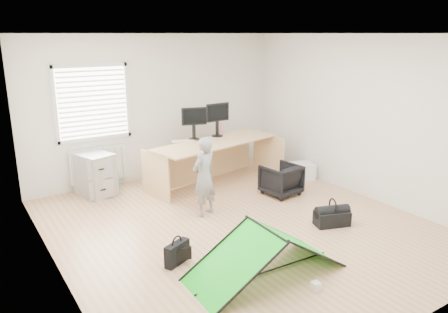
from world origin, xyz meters
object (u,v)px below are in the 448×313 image
thermos (222,129)px  office_chair (281,180)px  storage_crate (299,171)px  duffel_bag (332,218)px  laptop_bag (177,253)px  monitor_left (194,128)px  filing_cabinet (95,174)px  monitor_right (217,124)px  kite (265,251)px  desk (216,164)px  person (204,177)px

thermos → office_chair: (0.35, -1.36, -0.68)m
storage_crate → duffel_bag: (-1.04, -1.85, -0.04)m
laptop_bag → duffel_bag: size_ratio=0.74×
monitor_left → laptop_bag: size_ratio=1.25×
filing_cabinet → monitor_right: bearing=-28.5°
storage_crate → monitor_right: bearing=145.9°
monitor_left → monitor_right: 0.50m
kite → storage_crate: kite is taller
desk → monitor_right: (0.23, 0.34, 0.65)m
person → office_chair: bearing=162.9°
desk → thermos: size_ratio=10.23×
person → laptop_bag: (-1.04, -1.11, -0.48)m
person → kite: size_ratio=0.67×
laptop_bag → duffel_bag: 2.41m
desk → monitor_right: monitor_right is taller
laptop_bag → storage_crate: bearing=1.3°
filing_cabinet → person: size_ratio=0.60×
laptop_bag → office_chair: bearing=0.1°
monitor_right → laptop_bag: (-2.13, -2.49, -0.93)m
desk → person: (-0.87, -1.04, 0.20)m
kite → duffel_bag: 1.73m
monitor_right → thermos: bearing=7.6°
monitor_right → person: size_ratio=0.39×
storage_crate → office_chair: bearing=-151.3°
thermos → duffel_bag: size_ratio=0.48×
kite → storage_crate: bearing=43.7°
desk → monitor_right: bearing=44.0°
monitor_left → monitor_right: (0.50, -0.00, 0.01)m
kite → laptop_bag: bearing=136.8°
person → kite: person is taller
desk → storage_crate: size_ratio=4.49×
monitor_right → kite: (-1.38, -3.25, -0.78)m
monitor_left → kite: monitor_left is taller
desk → duffel_bag: bearing=-89.8°
desk → duffel_bag: desk is taller
office_chair → kite: size_ratio=0.32×
kite → duffel_bag: kite is taller
thermos → person: size_ratio=0.19×
office_chair → duffel_bag: bearing=75.9°
monitor_right → laptop_bag: monitor_right is taller
desk → kite: size_ratio=1.33×
desk → kite: bearing=-123.1°
thermos → duffel_bag: (0.15, -2.74, -0.84)m
laptop_bag → person: bearing=23.1°
filing_cabinet → desk: bearing=-38.5°
storage_crate → duffel_bag: storage_crate is taller
desk → office_chair: desk is taller
thermos → duffel_bag: thermos is taller
storage_crate → duffel_bag: size_ratio=1.10×
desk → monitor_left: 0.77m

